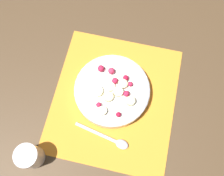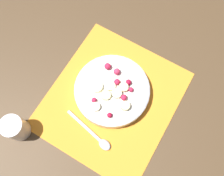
# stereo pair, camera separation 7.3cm
# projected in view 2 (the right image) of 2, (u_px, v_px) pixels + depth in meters

# --- Properties ---
(ground_plane) EXTENTS (3.00, 3.00, 0.00)m
(ground_plane) POSITION_uv_depth(u_px,v_px,m) (112.00, 100.00, 0.77)
(ground_plane) COLOR #4C3823
(placemat) EXTENTS (0.41, 0.37, 0.01)m
(placemat) POSITION_uv_depth(u_px,v_px,m) (112.00, 99.00, 0.77)
(placemat) COLOR orange
(placemat) RESTS_ON ground_plane
(fruit_bowl) EXTENTS (0.23, 0.23, 0.05)m
(fruit_bowl) POSITION_uv_depth(u_px,v_px,m) (112.00, 90.00, 0.75)
(fruit_bowl) COLOR silver
(fruit_bowl) RESTS_ON placemat
(spoon) EXTENTS (0.05, 0.17, 0.01)m
(spoon) POSITION_uv_depth(u_px,v_px,m) (97.00, 138.00, 0.72)
(spoon) COLOR #B2B2B7
(spoon) RESTS_ON placemat
(drinking_glass) EXTENTS (0.06, 0.06, 0.08)m
(drinking_glass) POSITION_uv_depth(u_px,v_px,m) (16.00, 128.00, 0.70)
(drinking_glass) COLOR white
(drinking_glass) RESTS_ON ground_plane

